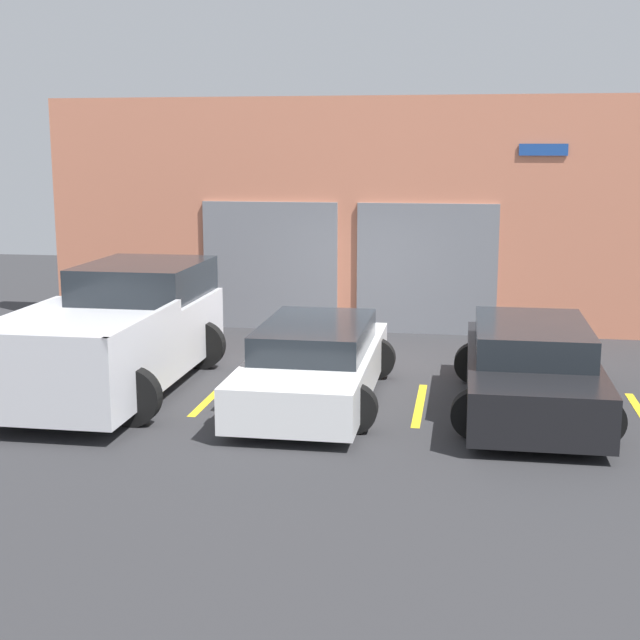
{
  "coord_description": "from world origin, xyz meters",
  "views": [
    {
      "loc": [
        2.13,
        -14.47,
        3.64
      ],
      "look_at": [
        0.0,
        -1.57,
        1.1
      ],
      "focal_mm": 50.0,
      "sensor_mm": 36.0,
      "label": 1
    }
  ],
  "objects": [
    {
      "name": "parking_stripe_left",
      "position": [
        -1.54,
        -2.07,
        0.0
      ],
      "size": [
        0.12,
        2.2,
        0.01
      ],
      "primitive_type": "cube",
      "color": "gold",
      "rests_on": "ground"
    },
    {
      "name": "sedan_side",
      "position": [
        3.07,
        -2.05,
        0.59
      ],
      "size": [
        2.15,
        4.44,
        1.23
      ],
      "color": "black",
      "rests_on": "ground"
    },
    {
      "name": "shophouse_building",
      "position": [
        -0.01,
        3.29,
        2.28
      ],
      "size": [
        12.73,
        0.68,
        4.62
      ],
      "color": "#D17A5B",
      "rests_on": "ground"
    },
    {
      "name": "sedan_white",
      "position": [
        0.0,
        -2.05,
        0.55
      ],
      "size": [
        2.13,
        4.52,
        1.14
      ],
      "color": "white",
      "rests_on": "ground"
    },
    {
      "name": "ground_plane",
      "position": [
        0.0,
        0.0,
        0.0
      ],
      "size": [
        28.0,
        28.0,
        0.0
      ],
      "primitive_type": "plane",
      "color": "#2D2D30"
    },
    {
      "name": "pickup_truck",
      "position": [
        -3.07,
        -1.83,
        0.85
      ],
      "size": [
        2.56,
        5.1,
        1.79
      ],
      "color": "silver",
      "rests_on": "ground"
    },
    {
      "name": "parking_stripe_centre",
      "position": [
        1.54,
        -2.07,
        0.0
      ],
      "size": [
        0.12,
        2.2,
        0.01
      ],
      "primitive_type": "cube",
      "color": "gold",
      "rests_on": "ground"
    },
    {
      "name": "parking_stripe_far_left",
      "position": [
        -4.61,
        -2.07,
        0.0
      ],
      "size": [
        0.12,
        2.2,
        0.01
      ],
      "primitive_type": "cube",
      "color": "gold",
      "rests_on": "ground"
    }
  ]
}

